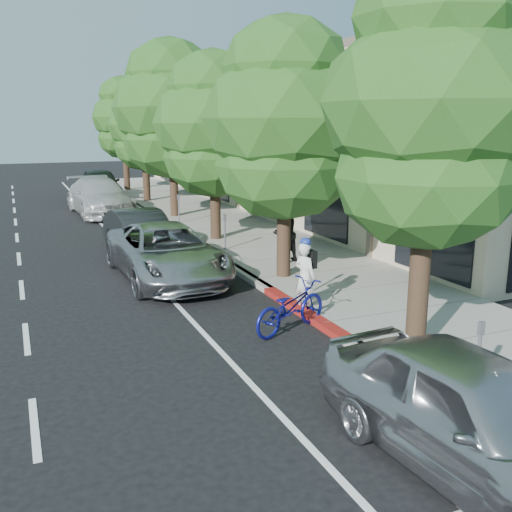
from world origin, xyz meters
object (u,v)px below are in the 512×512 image
street_tree_0 (431,110)px  bicycle (290,307)px  street_tree_4 (144,127)px  street_tree_1 (285,123)px  street_tree_5 (124,119)px  street_tree_3 (171,110)px  dark_sedan (141,233)px  cyclist (305,277)px  white_pickup (100,197)px  near_car_a (476,416)px  silver_suv (166,252)px  pedestrian (285,233)px  street_tree_2 (214,126)px  dark_suv_far (100,184)px

street_tree_0 → bicycle: size_ratio=3.51×
street_tree_4 → street_tree_0: bearing=-90.0°
street_tree_1 → street_tree_4: size_ratio=1.07×
street_tree_5 → street_tree_3: bearing=-90.0°
street_tree_0 → street_tree_1: bearing=90.0°
street_tree_1 → dark_sedan: street_tree_1 is taller
cyclist → white_pickup: bearing=-10.1°
street_tree_0 → near_car_a: street_tree_0 is taller
street_tree_5 → white_pickup: street_tree_5 is taller
cyclist → near_car_a: cyclist is taller
cyclist → silver_suv: size_ratio=0.30×
street_tree_1 → white_pickup: street_tree_1 is taller
street_tree_3 → dark_sedan: (-3.10, -7.00, -4.30)m
dark_sedan → pedestrian: (3.84, -3.54, 0.34)m
silver_suv → white_pickup: white_pickup is taller
pedestrian → street_tree_2: bearing=-100.8°
street_tree_4 → dark_suv_far: 4.92m
silver_suv → dark_suv_far: dark_suv_far is taller
street_tree_2 → cyclist: size_ratio=4.14×
white_pickup → street_tree_1: bearing=-82.3°
street_tree_3 → street_tree_4: street_tree_3 is taller
silver_suv → pedestrian: pedestrian is taller
cyclist → dark_sedan: (-2.34, 7.76, -0.10)m
near_car_a → dark_sedan: bearing=90.8°
bicycle → near_car_a: size_ratio=0.44×
cyclist → pedestrian: pedestrian is taller
bicycle → street_tree_0: bearing=-163.9°
pedestrian → street_tree_5: bearing=-108.2°
white_pickup → street_tree_3: bearing=-46.4°
street_tree_4 → dark_suv_far: (-2.22, 2.80, -3.38)m
silver_suv → near_car_a: near_car_a is taller
street_tree_4 → white_pickup: street_tree_4 is taller
street_tree_4 → street_tree_5: size_ratio=0.92×
street_tree_5 → white_pickup: bearing=-108.7°
street_tree_1 → street_tree_2: (0.00, 6.00, -0.13)m
street_tree_4 → street_tree_2: bearing=-90.0°
street_tree_0 → street_tree_2: bearing=90.0°
street_tree_3 → cyclist: (-0.76, -14.76, -4.20)m
dark_sedan → street_tree_5: bearing=76.0°
street_tree_3 → silver_suv: (-3.10, -10.50, -4.26)m
dark_sedan → pedestrian: bearing=-47.4°
street_tree_0 → street_tree_5: size_ratio=1.00×
street_tree_5 → dark_suv_far: street_tree_5 is taller
street_tree_3 → street_tree_2: bearing=-90.0°
cyclist → silver_suv: 4.86m
white_pickup → pedestrian: (3.84, -13.36, 0.22)m
street_tree_4 → silver_suv: bearing=-100.6°
silver_suv → pedestrian: 3.85m
bicycle → white_pickup: (-1.42, 18.65, 0.33)m
street_tree_0 → silver_suv: (-3.10, 7.50, -3.94)m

